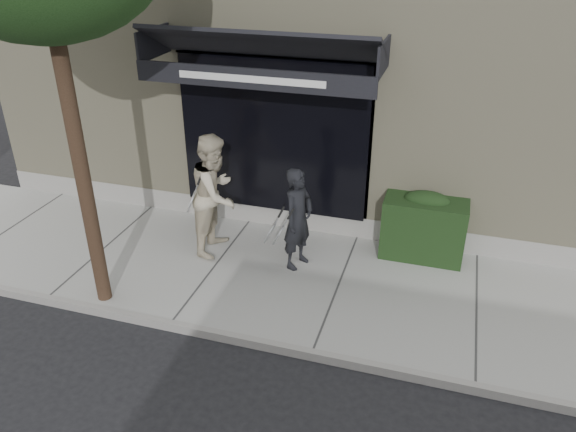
% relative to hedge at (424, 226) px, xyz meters
% --- Properties ---
extents(ground, '(80.00, 80.00, 0.00)m').
position_rel_hedge_xyz_m(ground, '(-1.10, -1.25, -0.66)').
color(ground, black).
rests_on(ground, ground).
extents(sidewalk, '(20.00, 3.00, 0.12)m').
position_rel_hedge_xyz_m(sidewalk, '(-1.10, -1.25, -0.60)').
color(sidewalk, '#9C9C97').
rests_on(sidewalk, ground).
extents(curb, '(20.00, 0.10, 0.14)m').
position_rel_hedge_xyz_m(curb, '(-1.10, -2.80, -0.59)').
color(curb, gray).
rests_on(curb, ground).
extents(building_facade, '(14.30, 8.04, 5.64)m').
position_rel_hedge_xyz_m(building_facade, '(-1.11, 3.71, 2.08)').
color(building_facade, '#B3AB88').
rests_on(building_facade, ground).
extents(hedge, '(1.30, 0.70, 1.14)m').
position_rel_hedge_xyz_m(hedge, '(0.00, 0.00, 0.00)').
color(hedge, black).
rests_on(hedge, sidewalk).
extents(pedestrian_front, '(0.71, 0.88, 1.64)m').
position_rel_hedge_xyz_m(pedestrian_front, '(-1.85, -0.88, 0.28)').
color(pedestrian_front, black).
rests_on(pedestrian_front, sidewalk).
extents(pedestrian_back, '(0.77, 0.98, 2.00)m').
position_rel_hedge_xyz_m(pedestrian_back, '(-3.26, -0.77, 0.46)').
color(pedestrian_back, beige).
rests_on(pedestrian_back, sidewalk).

